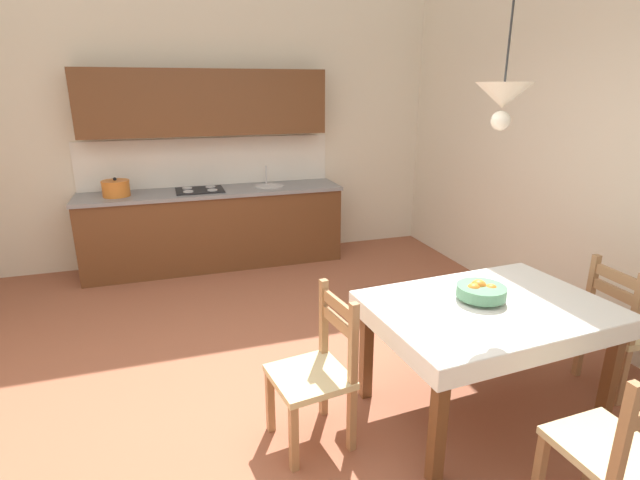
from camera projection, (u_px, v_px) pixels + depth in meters
name	position (u px, v px, depth m)	size (l,w,h in m)	color
ground_plane	(269.00, 400.00, 3.35)	(6.03, 6.60, 0.10)	#99563D
wall_back	(205.00, 89.00, 5.50)	(6.03, 0.12, 3.98)	silver
wall_right	(630.00, 90.00, 3.55)	(0.12, 6.60, 3.98)	silver
kitchen_cabinetry	(212.00, 193.00, 5.53)	(2.92, 0.63, 2.20)	brown
dining_table	(488.00, 322.00, 2.99)	(1.49, 1.08, 0.75)	brown
dining_chair_camera_side	(615.00, 451.00, 2.19)	(0.44, 0.44, 0.93)	#D1BC89
dining_chair_window_side	(622.00, 329.00, 3.29)	(0.44, 0.44, 0.93)	#D1BC89
dining_chair_tv_side	(316.00, 373.00, 2.79)	(0.47, 0.47, 0.93)	#D1BC89
fruit_bowl	(481.00, 291.00, 2.99)	(0.30, 0.30, 0.12)	#4C7F5B
pendant_lamp	(503.00, 97.00, 2.71)	(0.32, 0.32, 0.80)	black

